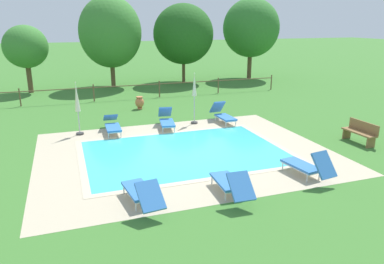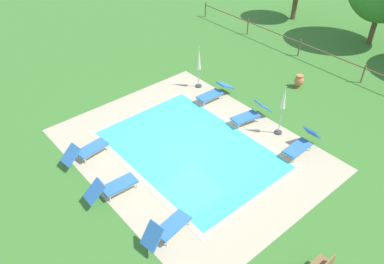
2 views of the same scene
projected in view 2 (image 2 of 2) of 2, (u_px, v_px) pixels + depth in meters
ground_plane at (190, 149)px, 16.33m from camera, size 160.00×160.00×0.00m
pool_deck_paving at (190, 149)px, 16.33m from camera, size 10.62×8.40×0.01m
swimming_pool_water at (190, 149)px, 16.33m from camera, size 7.19×4.97×0.01m
pool_coping_rim at (190, 149)px, 16.32m from camera, size 7.67×5.45×0.01m
sun_lounger_north_near_steps at (214, 93)px, 19.21m from camera, size 0.66×2.08×0.73m
sun_lounger_north_mid at (86, 150)px, 15.70m from camera, size 0.83×2.04×0.86m
sun_lounger_north_far at (251, 114)px, 17.70m from camera, size 0.92×2.03×0.89m
sun_lounger_north_end at (112, 187)px, 14.08m from camera, size 0.69×1.99×0.88m
sun_lounger_south_near_corner at (302, 144)px, 16.01m from camera, size 0.66×1.92×0.95m
sun_lounger_south_mid at (167, 228)px, 12.57m from camera, size 0.86×1.92×0.99m
patio_umbrella_closed_row_west at (199, 62)px, 19.47m from camera, size 0.32×0.32×2.28m
patio_umbrella_closed_row_mid_west at (283, 104)px, 16.25m from camera, size 0.32×0.32×2.43m
terracotta_urn_near_fence at (299, 81)px, 20.08m from camera, size 0.49×0.49×0.70m
perimeter_fence at (330, 57)px, 21.48m from camera, size 20.66×0.08×1.05m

